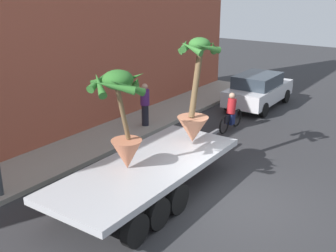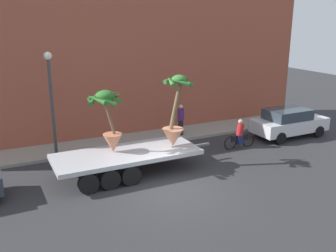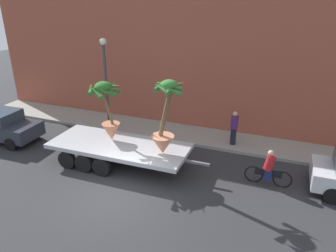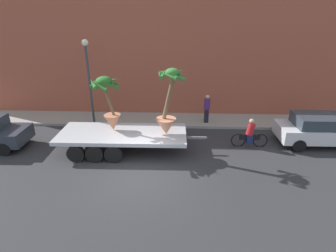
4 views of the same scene
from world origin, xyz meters
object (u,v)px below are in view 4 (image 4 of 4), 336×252
cyclist (250,135)px  potted_palm_rear (108,102)px  potted_palm_middle (168,109)px  pedestrian_near_gate (207,108)px  street_lamp (88,72)px  flatbed_trailer (118,136)px  parked_car (320,129)px

cyclist → potted_palm_rear: bearing=-176.6°
potted_palm_middle → pedestrian_near_gate: bearing=59.2°
cyclist → street_lamp: bearing=164.2°
flatbed_trailer → pedestrian_near_gate: size_ratio=4.17×
cyclist → flatbed_trailer: bearing=-174.0°
potted_palm_middle → cyclist: 4.44m
potted_palm_rear → potted_palm_middle: (2.82, -0.38, -0.17)m
cyclist → street_lamp: 9.38m
potted_palm_rear → cyclist: bearing=3.4°
potted_palm_rear → street_lamp: street_lamp is taller
pedestrian_near_gate → flatbed_trailer: bearing=-142.7°
pedestrian_near_gate → street_lamp: 7.12m
potted_palm_rear → parked_car: size_ratio=0.62×
potted_palm_middle → parked_car: 7.90m
flatbed_trailer → potted_palm_rear: 1.69m
street_lamp → parked_car: bearing=-9.3°
potted_palm_rear → parked_car: (10.49, 0.86, -1.57)m
potted_palm_middle → parked_car: size_ratio=0.73×
flatbed_trailer → street_lamp: 4.54m
potted_palm_rear → cyclist: 7.12m
cyclist → parked_car: bearing=7.0°
potted_palm_rear → cyclist: size_ratio=1.44×
potted_palm_rear → flatbed_trailer: bearing=-36.3°
potted_palm_middle → street_lamp: bearing=144.9°
potted_palm_rear → pedestrian_near_gate: bearing=33.0°
potted_palm_rear → potted_palm_middle: 2.85m
cyclist → pedestrian_near_gate: pedestrian_near_gate is taller
flatbed_trailer → parked_car: bearing=6.4°
potted_palm_rear → cyclist: (6.89, 0.41, -1.73)m
flatbed_trailer → cyclist: size_ratio=3.87×
flatbed_trailer → cyclist: bearing=6.0°
parked_car → street_lamp: (-12.29, 2.01, 2.40)m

